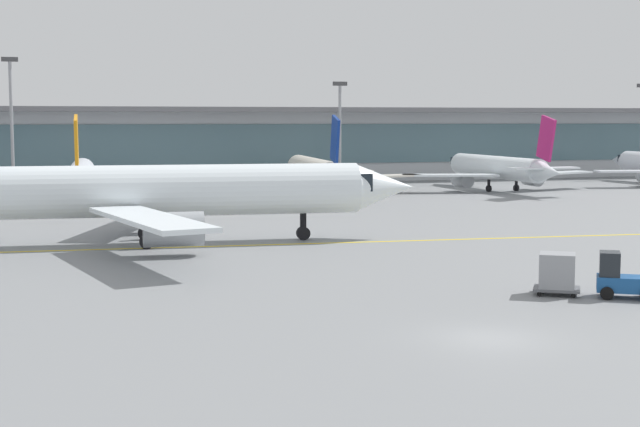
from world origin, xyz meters
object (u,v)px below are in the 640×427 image
Objects in this scene: apron_light_mast_2 at (340,128)px; cargo_dolly_lead at (557,272)px; taxiing_regional_jet at (169,192)px; baggage_tug at (621,278)px; apron_light_mast_1 at (12,118)px; gate_airplane_2 at (80,176)px; gate_airplane_3 at (314,171)px; gate_airplane_4 at (498,168)px.

cargo_dolly_lead is at bearing -99.49° from apron_light_mast_2.
baggage_tug is at bearing -50.74° from taxiing_regional_jet.
cargo_dolly_lead is at bearing -70.11° from apron_light_mast_1.
gate_airplane_2 is 8.75× the size of baggage_tug.
gate_airplane_2 is 2.03× the size of apron_light_mast_2.
gate_airplane_3 is at bearing 65.02° from taxiing_regional_jet.
gate_airplane_3 is 21.58m from gate_airplane_4.
taxiing_regional_jet is at bearing 156.75° from baggage_tug.
gate_airplane_3 is at bearing -80.90° from gate_airplane_2.
gate_airplane_4 is 0.76× the size of taxiing_regional_jet.
baggage_tug is at bearing -97.49° from apron_light_mast_2.
gate_airplane_2 reaches higher than cargo_dolly_lead.
taxiing_regional_jet is 12.89× the size of cargo_dolly_lead.
gate_airplane_3 is at bearing 116.63° from cargo_dolly_lead.
apron_light_mast_1 is at bearing 106.83° from taxiing_regional_jet.
cargo_dolly_lead is 74.79m from apron_light_mast_2.
gate_airplane_2 is 1.00× the size of gate_airplane_4.
gate_airplane_2 is at bearing -66.75° from apron_light_mast_1.
gate_airplane_3 is at bearing -117.28° from apron_light_mast_2.
apron_light_mast_2 reaches higher than baggage_tug.
taxiing_regional_jet is 57.39m from apron_light_mast_2.
gate_airplane_4 is 55.05m from apron_light_mast_1.
apron_light_mast_2 is at bearing -23.01° from gate_airplane_3.
baggage_tug is (-24.20, -60.53, -1.67)m from gate_airplane_4.
taxiing_regional_jet reaches higher than gate_airplane_3.
gate_airplane_2 is 62.50m from baggage_tug.
apron_light_mast_1 reaches higher than apron_light_mast_2.
taxiing_regional_jet is 30.34m from baggage_tug.
gate_airplane_3 reaches higher than cargo_dolly_lead.
baggage_tug is 75.91m from apron_light_mast_2.
baggage_tug is 80.07m from apron_light_mast_1.
gate_airplane_4 is 9.81× the size of cargo_dolly_lead.
taxiing_regional_jet is 11.49× the size of baggage_tug.
cargo_dolly_lead is (-2.42, 1.48, 0.16)m from baggage_tug.
apron_light_mast_2 is (31.83, 16.52, 4.47)m from gate_airplane_2.
gate_airplane_3 and gate_airplane_4 have the same top height.
gate_airplane_4 is at bearing 99.69° from baggage_tug.
baggage_tug is 1.12× the size of cargo_dolly_lead.
apron_light_mast_1 is at bearing 71.18° from gate_airplane_3.
apron_light_mast_1 is 38.67m from apron_light_mast_2.
taxiing_regional_jet is at bearing 154.43° from cargo_dolly_lead.
taxiing_regional_jet is (4.51, -33.81, 0.80)m from gate_airplane_2.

